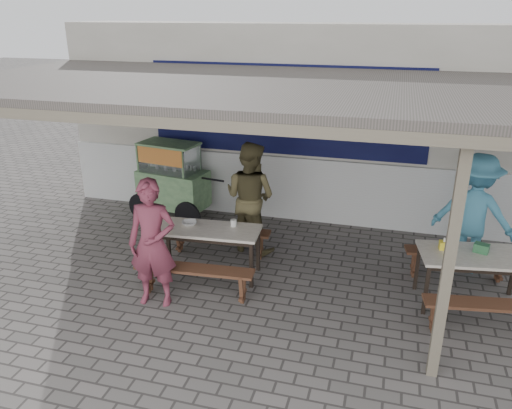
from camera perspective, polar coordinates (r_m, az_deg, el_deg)
The scene contains 17 objects.
ground at distance 6.99m, azimuth -0.80°, elevation -10.77°, with size 60.00×60.00×0.00m, color #605A56.
back_wall at distance 9.61m, azimuth 5.24°, elevation 9.30°, with size 9.00×1.28×3.50m.
warung_roof at distance 6.85m, azimuth 1.39°, elevation 12.94°, with size 9.00×4.21×2.81m.
table_left at distance 7.34m, azimuth -5.61°, elevation -3.29°, with size 1.59×0.75×0.75m.
bench_left_street at distance 6.93m, azimuth -7.04°, elevation -7.95°, with size 1.66×0.41×0.45m.
bench_left_wall at distance 8.04m, azimuth -4.22°, elevation -3.51°, with size 1.66×0.41×0.45m.
table_right at distance 7.16m, azimuth 23.74°, elevation -5.77°, with size 1.50×0.95×0.75m.
bench_right_street at distance 6.74m, azimuth 24.90°, elevation -10.97°, with size 1.53×0.51×0.45m.
bench_right_wall at distance 7.90m, azimuth 22.05°, elevation -5.67°, with size 1.53×0.51×0.45m.
vendor_cart at distance 9.41m, azimuth -9.59°, elevation 2.99°, with size 1.89×0.92×1.47m.
patron_street_side at distance 6.66m, azimuth -11.75°, elevation -4.40°, with size 0.64×0.42×1.75m, color brown.
patron_wall_side at distance 8.00m, azimuth -0.69°, elevation 0.83°, with size 0.89×0.69×1.82m, color brown.
patron_right_table at distance 8.04m, azimuth 23.65°, elevation -0.96°, with size 1.18×0.68×1.82m, color teal.
tissue_box at distance 7.08m, azimuth 20.65°, elevation -4.39°, with size 0.11×0.11×0.11m, color yellow.
donation_box at distance 7.18m, azimuth 24.36°, elevation -4.56°, with size 0.18×0.12×0.12m, color #2E683E.
condiment_jar at distance 7.33m, azimuth -2.59°, elevation -2.11°, with size 0.09×0.09×0.10m, color silver.
condiment_bowl at distance 7.44m, azimuth -7.63°, elevation -2.12°, with size 0.22×0.22×0.05m, color white.
Camera 1 is at (1.68, -5.67, 3.73)m, focal length 35.00 mm.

